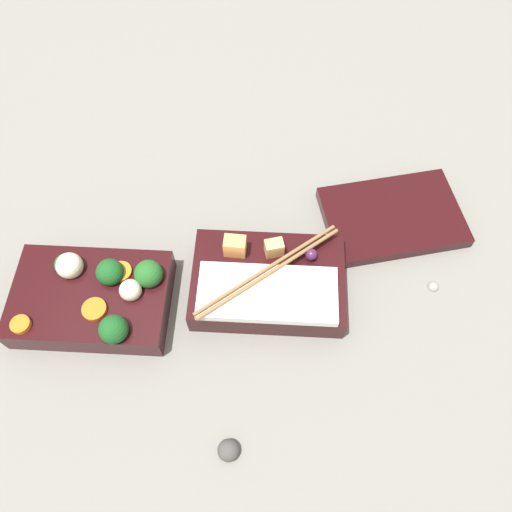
% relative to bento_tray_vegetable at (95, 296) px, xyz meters
% --- Properties ---
extents(ground_plane, '(3.00, 3.00, 0.00)m').
position_rel_bento_tray_vegetable_xyz_m(ground_plane, '(0.12, 0.02, -0.03)').
color(ground_plane, slate).
extents(bento_tray_vegetable, '(0.20, 0.13, 0.07)m').
position_rel_bento_tray_vegetable_xyz_m(bento_tray_vegetable, '(0.00, 0.00, 0.00)').
color(bento_tray_vegetable, black).
rests_on(bento_tray_vegetable, ground_plane).
extents(bento_tray_rice, '(0.20, 0.14, 0.07)m').
position_rel_bento_tray_vegetable_xyz_m(bento_tray_rice, '(0.22, 0.03, -0.00)').
color(bento_tray_rice, black).
rests_on(bento_tray_rice, ground_plane).
extents(bento_lid, '(0.22, 0.17, 0.02)m').
position_rel_bento_tray_vegetable_xyz_m(bento_lid, '(0.40, 0.15, -0.02)').
color(bento_lid, black).
rests_on(bento_lid, ground_plane).
extents(pebble_0, '(0.03, 0.03, 0.03)m').
position_rel_bento_tray_vegetable_xyz_m(pebble_0, '(0.19, -0.18, -0.02)').
color(pebble_0, '#474442').
rests_on(pebble_0, ground_plane).
extents(pebble_2, '(0.02, 0.02, 0.02)m').
position_rel_bento_tray_vegetable_xyz_m(pebble_2, '(0.45, 0.05, -0.02)').
color(pebble_2, gray).
rests_on(pebble_2, ground_plane).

